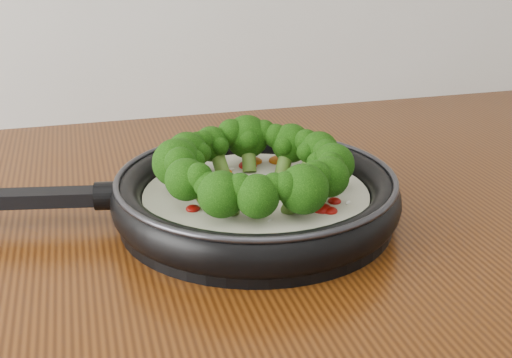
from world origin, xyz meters
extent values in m
cylinder|color=black|center=(-0.10, 1.05, 0.91)|extent=(0.36, 0.36, 0.01)
torus|color=black|center=(-0.10, 1.05, 0.93)|extent=(0.38, 0.38, 0.03)
torus|color=#2D2D33|center=(-0.10, 1.05, 0.95)|extent=(0.37, 0.37, 0.01)
cube|color=black|center=(-0.34, 1.10, 0.94)|extent=(0.19, 0.06, 0.02)
cylinder|color=black|center=(-0.26, 1.08, 0.94)|extent=(0.04, 0.04, 0.03)
cylinder|color=beige|center=(-0.10, 1.05, 0.92)|extent=(0.30, 0.30, 0.02)
ellipsoid|color=#8C0B06|center=(-0.09, 1.13, 0.94)|extent=(0.03, 0.03, 0.01)
ellipsoid|color=#8C0B06|center=(-0.13, 1.03, 0.94)|extent=(0.02, 0.02, 0.01)
ellipsoid|color=#C85D0C|center=(-0.07, 1.04, 0.94)|extent=(0.02, 0.02, 0.01)
ellipsoid|color=#8C0B06|center=(-0.02, 1.00, 0.94)|extent=(0.02, 0.02, 0.01)
ellipsoid|color=#8C0B06|center=(-0.13, 1.06, 0.94)|extent=(0.02, 0.02, 0.01)
ellipsoid|color=#C85D0C|center=(-0.12, 1.03, 0.94)|extent=(0.02, 0.02, 0.01)
ellipsoid|color=#8C0B06|center=(-0.13, 1.02, 0.94)|extent=(0.03, 0.03, 0.01)
ellipsoid|color=#8C0B06|center=(-0.10, 1.02, 0.94)|extent=(0.02, 0.02, 0.01)
ellipsoid|color=#C85D0C|center=(-0.12, 1.11, 0.94)|extent=(0.02, 0.02, 0.01)
ellipsoid|color=#8C0B06|center=(-0.18, 1.02, 0.94)|extent=(0.02, 0.02, 0.01)
ellipsoid|color=#8C0B06|center=(-0.14, 1.09, 0.94)|extent=(0.02, 0.02, 0.01)
ellipsoid|color=#C85D0C|center=(-0.04, 1.14, 0.94)|extent=(0.03, 0.03, 0.01)
ellipsoid|color=#8C0B06|center=(-0.04, 0.98, 0.94)|extent=(0.02, 0.02, 0.01)
ellipsoid|color=#8C0B06|center=(-0.01, 1.10, 0.94)|extent=(0.03, 0.03, 0.01)
ellipsoid|color=#C85D0C|center=(-0.10, 1.03, 0.94)|extent=(0.03, 0.03, 0.01)
ellipsoid|color=#8C0B06|center=(0.00, 1.08, 0.94)|extent=(0.02, 0.02, 0.01)
ellipsoid|color=#8C0B06|center=(-0.10, 1.04, 0.94)|extent=(0.02, 0.02, 0.01)
ellipsoid|color=#C85D0C|center=(-0.15, 1.04, 0.94)|extent=(0.02, 0.02, 0.01)
ellipsoid|color=#8C0B06|center=(-0.11, 1.07, 0.94)|extent=(0.02, 0.02, 0.01)
ellipsoid|color=#8C0B06|center=(-0.08, 1.06, 0.94)|extent=(0.02, 0.02, 0.01)
ellipsoid|color=#C85D0C|center=(-0.07, 1.14, 0.94)|extent=(0.03, 0.03, 0.01)
ellipsoid|color=#8C0B06|center=(-0.04, 0.98, 0.94)|extent=(0.02, 0.02, 0.01)
ellipsoid|color=white|center=(-0.02, 1.09, 0.93)|extent=(0.01, 0.01, 0.00)
ellipsoid|color=white|center=(-0.01, 0.99, 0.94)|extent=(0.01, 0.01, 0.00)
ellipsoid|color=white|center=(-0.07, 1.15, 0.94)|extent=(0.01, 0.01, 0.00)
ellipsoid|color=white|center=(-0.10, 1.05, 0.93)|extent=(0.01, 0.01, 0.00)
ellipsoid|color=white|center=(-0.10, 0.97, 0.93)|extent=(0.01, 0.01, 0.00)
ellipsoid|color=white|center=(-0.07, 0.99, 0.94)|extent=(0.01, 0.01, 0.00)
ellipsoid|color=white|center=(-0.10, 1.05, 0.94)|extent=(0.01, 0.01, 0.00)
ellipsoid|color=white|center=(-0.05, 1.14, 0.94)|extent=(0.01, 0.01, 0.00)
ellipsoid|color=white|center=(-0.13, 1.04, 0.93)|extent=(0.01, 0.01, 0.00)
ellipsoid|color=white|center=(-0.09, 1.03, 0.93)|extent=(0.01, 0.01, 0.00)
ellipsoid|color=white|center=(-0.07, 1.06, 0.93)|extent=(0.01, 0.01, 0.00)
ellipsoid|color=white|center=(-0.12, 1.06, 0.94)|extent=(0.01, 0.01, 0.00)
ellipsoid|color=white|center=(-0.14, 1.07, 0.93)|extent=(0.01, 0.01, 0.00)
ellipsoid|color=white|center=(0.00, 1.04, 0.93)|extent=(0.01, 0.01, 0.00)
ellipsoid|color=white|center=(-0.11, 1.09, 0.93)|extent=(0.01, 0.01, 0.00)
ellipsoid|color=white|center=(-0.11, 1.12, 0.94)|extent=(0.01, 0.01, 0.00)
ellipsoid|color=white|center=(-0.10, 1.00, 0.93)|extent=(0.01, 0.01, 0.00)
ellipsoid|color=white|center=(-0.11, 1.02, 0.93)|extent=(0.01, 0.01, 0.00)
ellipsoid|color=white|center=(-0.07, 1.07, 0.94)|extent=(0.01, 0.01, 0.00)
ellipsoid|color=white|center=(-0.01, 1.04, 0.93)|extent=(0.01, 0.01, 0.00)
ellipsoid|color=white|center=(-0.12, 0.94, 0.93)|extent=(0.01, 0.01, 0.00)
cylinder|color=#5A812A|center=(-0.03, 1.03, 0.95)|extent=(0.03, 0.02, 0.04)
sphere|color=black|center=(-0.01, 1.03, 0.97)|extent=(0.06, 0.06, 0.05)
sphere|color=black|center=(-0.01, 1.05, 0.97)|extent=(0.04, 0.04, 0.03)
sphere|color=black|center=(-0.02, 1.01, 0.97)|extent=(0.03, 0.03, 0.03)
sphere|color=black|center=(-0.03, 1.03, 0.97)|extent=(0.03, 0.03, 0.02)
cylinder|color=#5A812A|center=(-0.03, 1.07, 0.95)|extent=(0.04, 0.03, 0.04)
sphere|color=black|center=(-0.01, 1.07, 0.97)|extent=(0.06, 0.06, 0.05)
sphere|color=black|center=(-0.02, 1.09, 0.98)|extent=(0.03, 0.03, 0.03)
sphere|color=black|center=(-0.01, 1.06, 0.97)|extent=(0.03, 0.03, 0.03)
sphere|color=black|center=(-0.03, 1.07, 0.97)|extent=(0.03, 0.03, 0.02)
cylinder|color=#5A812A|center=(-0.05, 1.10, 0.95)|extent=(0.03, 0.03, 0.04)
sphere|color=black|center=(-0.04, 1.11, 0.97)|extent=(0.06, 0.06, 0.05)
sphere|color=black|center=(-0.05, 1.12, 0.98)|extent=(0.04, 0.04, 0.03)
sphere|color=black|center=(-0.03, 1.10, 0.97)|extent=(0.03, 0.03, 0.03)
sphere|color=black|center=(-0.05, 1.10, 0.97)|extent=(0.03, 0.03, 0.02)
cylinder|color=#5A812A|center=(-0.09, 1.12, 0.95)|extent=(0.02, 0.04, 0.04)
sphere|color=black|center=(-0.08, 1.14, 0.97)|extent=(0.06, 0.06, 0.05)
sphere|color=black|center=(-0.11, 1.14, 0.98)|extent=(0.04, 0.04, 0.03)
sphere|color=black|center=(-0.07, 1.13, 0.98)|extent=(0.04, 0.04, 0.03)
sphere|color=black|center=(-0.09, 1.12, 0.97)|extent=(0.03, 0.03, 0.03)
cylinder|color=#5A812A|center=(-0.13, 1.12, 0.95)|extent=(0.03, 0.04, 0.04)
sphere|color=black|center=(-0.13, 1.13, 0.97)|extent=(0.05, 0.05, 0.04)
sphere|color=black|center=(-0.14, 1.12, 0.98)|extent=(0.03, 0.03, 0.03)
sphere|color=black|center=(-0.11, 1.13, 0.97)|extent=(0.03, 0.03, 0.03)
sphere|color=black|center=(-0.12, 1.11, 0.97)|extent=(0.03, 0.03, 0.02)
cylinder|color=#5A812A|center=(-0.15, 1.09, 0.95)|extent=(0.04, 0.03, 0.04)
sphere|color=black|center=(-0.17, 1.11, 0.97)|extent=(0.06, 0.06, 0.05)
sphere|color=black|center=(-0.17, 1.09, 0.98)|extent=(0.04, 0.04, 0.03)
sphere|color=black|center=(-0.15, 1.12, 0.98)|extent=(0.03, 0.03, 0.03)
sphere|color=black|center=(-0.15, 1.09, 0.97)|extent=(0.03, 0.03, 0.02)
cylinder|color=#5A812A|center=(-0.17, 1.07, 0.95)|extent=(0.04, 0.02, 0.04)
sphere|color=black|center=(-0.18, 1.07, 0.97)|extent=(0.06, 0.06, 0.06)
sphere|color=black|center=(-0.18, 1.05, 0.98)|extent=(0.04, 0.04, 0.03)
sphere|color=black|center=(-0.17, 1.09, 0.98)|extent=(0.04, 0.04, 0.03)
sphere|color=black|center=(-0.17, 1.07, 0.97)|extent=(0.03, 0.03, 0.03)
cylinder|color=#5A812A|center=(-0.17, 1.03, 0.95)|extent=(0.04, 0.03, 0.04)
sphere|color=black|center=(-0.18, 1.02, 0.97)|extent=(0.05, 0.05, 0.05)
sphere|color=black|center=(-0.17, 1.01, 0.98)|extent=(0.03, 0.03, 0.03)
sphere|color=black|center=(-0.18, 1.04, 0.98)|extent=(0.03, 0.03, 0.03)
sphere|color=black|center=(-0.16, 1.03, 0.97)|extent=(0.03, 0.03, 0.02)
cylinder|color=#5A812A|center=(-0.14, 1.00, 0.95)|extent=(0.03, 0.03, 0.04)
sphere|color=black|center=(-0.15, 0.98, 0.96)|extent=(0.06, 0.06, 0.05)
sphere|color=black|center=(-0.13, 0.98, 0.97)|extent=(0.04, 0.04, 0.03)
sphere|color=black|center=(-0.16, 1.00, 0.97)|extent=(0.03, 0.03, 0.03)
sphere|color=black|center=(-0.14, 1.00, 0.97)|extent=(0.03, 0.03, 0.02)
cylinder|color=#5A812A|center=(-0.12, 0.98, 0.95)|extent=(0.02, 0.03, 0.04)
sphere|color=black|center=(-0.12, 0.97, 0.97)|extent=(0.05, 0.05, 0.05)
sphere|color=black|center=(-0.10, 0.97, 0.97)|extent=(0.03, 0.03, 0.03)
sphere|color=black|center=(-0.13, 0.97, 0.97)|extent=(0.03, 0.03, 0.03)
sphere|color=black|center=(-0.11, 0.98, 0.97)|extent=(0.03, 0.03, 0.02)
cylinder|color=#5A812A|center=(-0.08, 0.98, 0.95)|extent=(0.03, 0.04, 0.04)
sphere|color=black|center=(-0.07, 0.97, 0.97)|extent=(0.06, 0.06, 0.05)
sphere|color=black|center=(-0.05, 0.98, 0.98)|extent=(0.04, 0.04, 0.03)
sphere|color=black|center=(-0.09, 0.96, 0.97)|extent=(0.04, 0.04, 0.03)
sphere|color=black|center=(-0.08, 0.98, 0.97)|extent=(0.03, 0.03, 0.03)
cylinder|color=#5A812A|center=(-0.05, 1.00, 0.95)|extent=(0.04, 0.04, 0.04)
sphere|color=black|center=(-0.03, 0.99, 0.97)|extent=(0.05, 0.05, 0.04)
sphere|color=black|center=(-0.03, 1.00, 0.98)|extent=(0.03, 0.03, 0.03)
sphere|color=black|center=(-0.05, 0.98, 0.98)|extent=(0.03, 0.03, 0.03)
sphere|color=black|center=(-0.05, 1.00, 0.97)|extent=(0.03, 0.03, 0.02)
camera|label=1|loc=(-0.28, 0.38, 1.23)|focal=46.21mm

